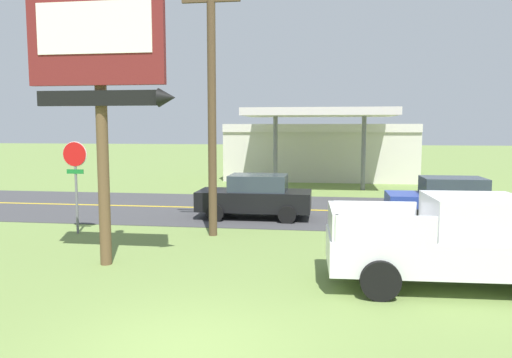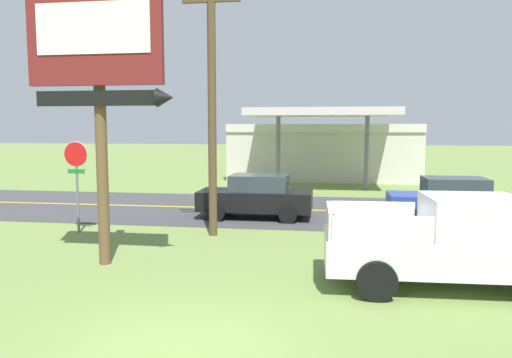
{
  "view_description": "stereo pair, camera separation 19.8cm",
  "coord_description": "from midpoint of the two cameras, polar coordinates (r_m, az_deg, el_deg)",
  "views": [
    {
      "loc": [
        2.12,
        -6.95,
        3.39
      ],
      "look_at": [
        0.0,
        8.0,
        1.8
      ],
      "focal_mm": 34.4,
      "sensor_mm": 36.0,
      "label": 1
    },
    {
      "loc": [
        2.32,
        -6.92,
        3.39
      ],
      "look_at": [
        0.0,
        8.0,
        1.8
      ],
      "focal_mm": 34.4,
      "sensor_mm": 36.0,
      "label": 2
    }
  ],
  "objects": [
    {
      "name": "gas_station",
      "position": [
        32.74,
        8.04,
        3.43
      ],
      "size": [
        12.0,
        11.5,
        4.4
      ],
      "color": "beige",
      "rests_on": "ground"
    },
    {
      "name": "road_asphalt",
      "position": [
        20.34,
        2.45,
        -3.56
      ],
      "size": [
        140.0,
        8.0,
        0.02
      ],
      "primitive_type": "cube",
      "color": "#3D3D3F",
      "rests_on": "ground"
    },
    {
      "name": "ground_plane",
      "position": [
        8.03,
        -8.55,
        -19.04
      ],
      "size": [
        180.0,
        180.0,
        0.0
      ],
      "primitive_type": "plane",
      "color": "olive"
    },
    {
      "name": "road_centre_line",
      "position": [
        20.34,
        2.45,
        -3.52
      ],
      "size": [
        126.0,
        0.2,
        0.01
      ],
      "primitive_type": "cube",
      "color": "gold",
      "rests_on": "road_asphalt"
    },
    {
      "name": "utility_pole",
      "position": [
        15.32,
        -4.78,
        10.36
      ],
      "size": [
        1.99,
        0.26,
        8.5
      ],
      "color": "brown",
      "rests_on": "ground"
    },
    {
      "name": "motel_sign",
      "position": [
        12.44,
        -17.36,
        12.08
      ],
      "size": [
        3.59,
        0.54,
        6.8
      ],
      "color": "brown",
      "rests_on": "ground"
    },
    {
      "name": "car_blue_near_lane",
      "position": [
        18.61,
        21.99,
        -2.33
      ],
      "size": [
        4.2,
        2.0,
        1.64
      ],
      "color": "#233893",
      "rests_on": "ground"
    },
    {
      "name": "stop_sign",
      "position": [
        16.59,
        -19.84,
        0.94
      ],
      "size": [
        0.8,
        0.08,
        2.95
      ],
      "color": "slate",
      "rests_on": "ground"
    },
    {
      "name": "pickup_white_parked_on_lawn",
      "position": [
        11.25,
        22.35,
        -6.91
      ],
      "size": [
        5.27,
        2.39,
        1.96
      ],
      "color": "silver",
      "rests_on": "ground"
    },
    {
      "name": "car_black_mid_lane",
      "position": [
        18.31,
        0.36,
        -2.02
      ],
      "size": [
        4.2,
        2.0,
        1.64
      ],
      "color": "black",
      "rests_on": "ground"
    }
  ]
}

